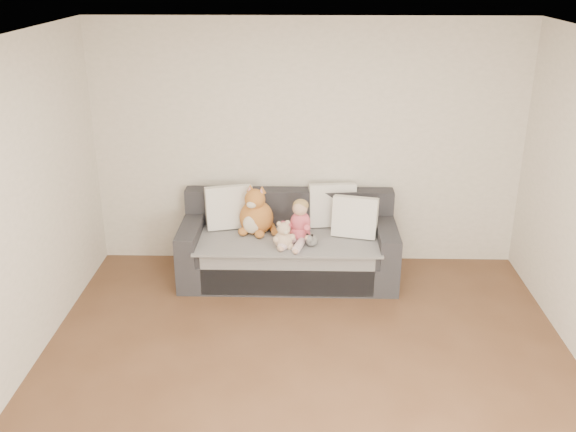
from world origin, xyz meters
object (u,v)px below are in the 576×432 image
(sippy_cup, at_px, (283,241))
(plush_cat, at_px, (256,215))
(toddler, at_px, (299,225))
(sofa, at_px, (288,248))
(teddy_bear, at_px, (284,237))

(sippy_cup, bearing_deg, plush_cat, 128.64)
(toddler, distance_m, sippy_cup, 0.23)
(plush_cat, bearing_deg, sippy_cup, -32.10)
(sofa, xyz_separation_m, toddler, (0.11, -0.19, 0.35))
(teddy_bear, bearing_deg, sofa, 60.75)
(sofa, distance_m, toddler, 0.41)
(toddler, xyz_separation_m, plush_cat, (-0.44, 0.23, 0.01))
(sofa, bearing_deg, teddy_bear, -96.18)
(teddy_bear, distance_m, sippy_cup, 0.06)
(plush_cat, distance_m, sippy_cup, 0.48)
(sofa, height_order, toddler, toddler)
(plush_cat, xyz_separation_m, teddy_bear, (0.30, -0.39, -0.08))
(sofa, bearing_deg, sippy_cup, -98.77)
(sofa, relative_size, plush_cat, 4.12)
(toddler, height_order, sippy_cup, toddler)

